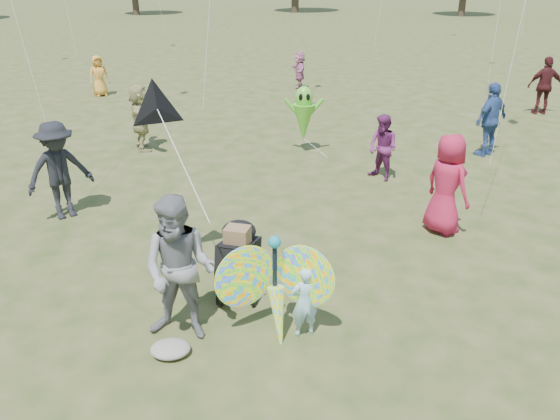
# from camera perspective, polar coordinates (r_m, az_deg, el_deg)

# --- Properties ---
(ground) EXTENTS (160.00, 160.00, 0.00)m
(ground) POSITION_cam_1_polar(r_m,az_deg,el_deg) (7.49, 1.70, -12.46)
(ground) COLOR #51592B
(ground) RESTS_ON ground
(child_girl) EXTENTS (0.42, 0.34, 1.01)m
(child_girl) POSITION_cam_1_polar(r_m,az_deg,el_deg) (7.15, 2.56, -9.54)
(child_girl) COLOR #9ECDE0
(child_girl) RESTS_ON ground
(adult_man) EXTENTS (1.09, 0.92, 1.97)m
(adult_man) POSITION_cam_1_polar(r_m,az_deg,el_deg) (6.99, -10.45, -6.18)
(adult_man) COLOR gray
(adult_man) RESTS_ON ground
(grey_bag) EXTENTS (0.50, 0.41, 0.16)m
(grey_bag) POSITION_cam_1_polar(r_m,az_deg,el_deg) (7.18, -11.38, -14.04)
(grey_bag) COLOR gray
(grey_bag) RESTS_ON ground
(crowd_a) EXTENTS (0.97, 1.07, 1.84)m
(crowd_a) POSITION_cam_1_polar(r_m,az_deg,el_deg) (10.15, 17.04, 2.59)
(crowd_a) COLOR #B01C3C
(crowd_a) RESTS_ON ground
(crowd_b) EXTENTS (1.40, 1.29, 1.89)m
(crowd_b) POSITION_cam_1_polar(r_m,az_deg,el_deg) (11.10, -22.08, 3.83)
(crowd_b) COLOR black
(crowd_b) RESTS_ON ground
(crowd_c) EXTENTS (1.16, 1.00, 1.87)m
(crowd_c) POSITION_cam_1_polar(r_m,az_deg,el_deg) (14.88, 21.17, 8.79)
(crowd_c) COLOR #345290
(crowd_c) RESTS_ON ground
(crowd_d) EXTENTS (1.07, 1.68, 1.73)m
(crowd_d) POSITION_cam_1_polar(r_m,az_deg,el_deg) (14.86, -14.38, 9.36)
(crowd_d) COLOR tan
(crowd_d) RESTS_ON ground
(crowd_e) EXTENTS (0.89, 0.92, 1.49)m
(crowd_e) POSITION_cam_1_polar(r_m,az_deg,el_deg) (12.50, 10.69, 6.40)
(crowd_e) COLOR #6C245C
(crowd_e) RESTS_ON ground
(crowd_g) EXTENTS (0.86, 0.78, 1.48)m
(crowd_g) POSITION_cam_1_polar(r_m,az_deg,el_deg) (21.92, -18.40, 13.16)
(crowd_g) COLOR gold
(crowd_g) RESTS_ON ground
(crowd_h) EXTENTS (1.10, 0.50, 1.85)m
(crowd_h) POSITION_cam_1_polar(r_m,az_deg,el_deg) (20.04, 25.94, 11.60)
(crowd_h) COLOR #451719
(crowd_h) RESTS_ON ground
(crowd_j) EXTENTS (0.62, 1.41, 1.47)m
(crowd_j) POSITION_cam_1_polar(r_m,az_deg,el_deg) (22.00, 2.06, 14.35)
(crowd_j) COLOR #C5709C
(crowd_j) RESTS_ON ground
(jogging_stroller) EXTENTS (0.67, 1.12, 1.09)m
(jogging_stroller) POSITION_cam_1_polar(r_m,az_deg,el_deg) (8.03, -4.35, -4.61)
(jogging_stroller) COLOR black
(jogging_stroller) RESTS_ON ground
(butterfly_kite) EXTENTS (1.74, 0.75, 1.64)m
(butterfly_kite) POSITION_cam_1_polar(r_m,az_deg,el_deg) (7.01, -0.42, -8.28)
(butterfly_kite) COLOR orange
(butterfly_kite) RESTS_ON ground
(delta_kite_rig) EXTENTS (1.29, 1.82, 1.48)m
(delta_kite_rig) POSITION_cam_1_polar(r_m,az_deg,el_deg) (7.92, -12.71, 10.27)
(delta_kite_rig) COLOR black
(delta_kite_rig) RESTS_ON ground
(alien_kite) EXTENTS (1.12, 0.69, 1.74)m
(alien_kite) POSITION_cam_1_polar(r_m,az_deg,el_deg) (14.10, 2.49, 9.76)
(alien_kite) COLOR #5EC52E
(alien_kite) RESTS_ON ground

